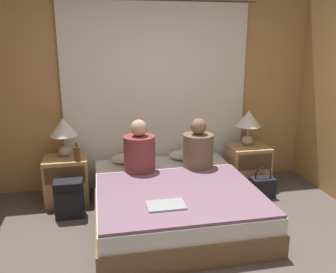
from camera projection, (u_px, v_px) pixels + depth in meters
wall_back at (156, 90)px, 4.58m from camera, size 4.19×0.06×2.50m
curtain_panel at (157, 97)px, 4.54m from camera, size 2.55×0.03×2.36m
bed at (173, 201)px, 3.84m from camera, size 1.66×1.92×0.39m
nightstand_left at (67, 179)px, 4.24m from camera, size 0.50×0.43×0.54m
nightstand_right at (248, 166)px, 4.68m from camera, size 0.50×0.43×0.54m
lamp_left at (64, 130)px, 4.14m from camera, size 0.33×0.33×0.46m
lamp_right at (249, 121)px, 4.58m from camera, size 0.33×0.33×0.46m
pillow_left at (132, 158)px, 4.44m from camera, size 0.51×0.29×0.12m
pillow_right at (188, 154)px, 4.58m from camera, size 0.51×0.29×0.12m
blanket_on_bed at (179, 193)px, 3.53m from camera, size 1.60×1.32×0.03m
person_left_in_bed at (139, 152)px, 4.06m from camera, size 0.36×0.36×0.63m
person_right_in_bed at (198, 149)px, 4.20m from camera, size 0.36×0.36×0.61m
beer_bottle_on_left_stand at (77, 153)px, 4.05m from camera, size 0.07×0.07×0.22m
laptop_on_bed at (166, 205)px, 3.22m from camera, size 0.35×0.22×0.02m
backpack_on_floor at (69, 197)px, 3.85m from camera, size 0.30×0.20×0.42m
handbag_on_floor at (262, 187)px, 4.37m from camera, size 0.29×0.19×0.40m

